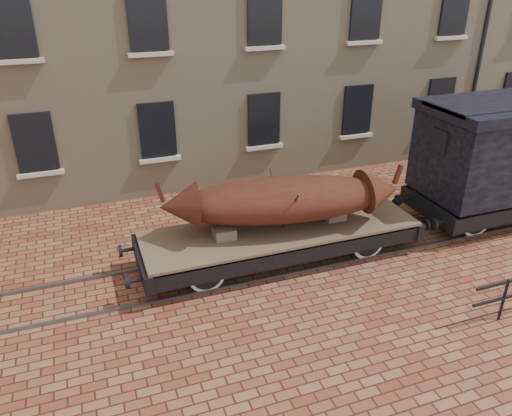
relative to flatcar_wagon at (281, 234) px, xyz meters
name	(u,v)px	position (x,y,z in m)	size (l,w,h in m)	color
ground	(295,256)	(0.43, 0.00, -0.73)	(90.00, 90.00, 0.00)	brown
rail_track	(295,255)	(0.43, 0.00, -0.70)	(30.00, 1.52, 0.06)	#59595E
flatcar_wagon	(281,234)	(0.00, 0.00, 0.00)	(7.74, 2.10, 1.17)	brown
iron_boat	(283,199)	(0.04, 0.00, 0.95)	(5.96, 2.46, 1.46)	#4D1C12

